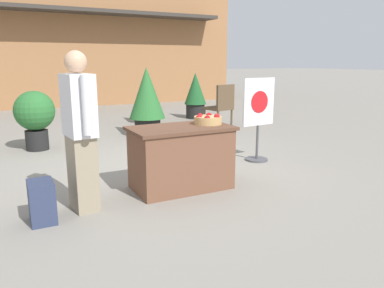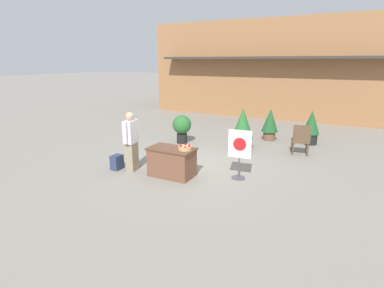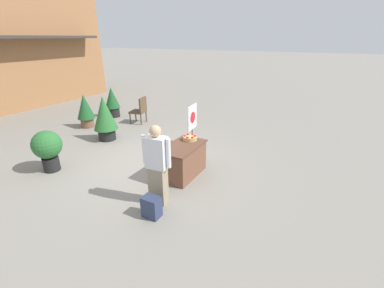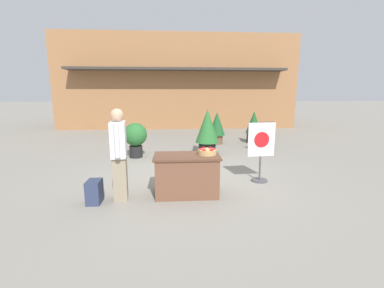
# 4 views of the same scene
# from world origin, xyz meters

# --- Properties ---
(ground_plane) EXTENTS (120.00, 120.00, 0.00)m
(ground_plane) POSITION_xyz_m (0.00, 0.00, 0.00)
(ground_plane) COLOR gray
(display_table) EXTENTS (1.26, 0.73, 0.79)m
(display_table) POSITION_xyz_m (-0.08, -1.15, 0.40)
(display_table) COLOR brown
(display_table) RESTS_ON ground_plane
(apple_basket) EXTENTS (0.36, 0.36, 0.13)m
(apple_basket) POSITION_xyz_m (0.32, -1.13, 0.85)
(apple_basket) COLOR tan
(apple_basket) RESTS_ON display_table
(person_visitor) EXTENTS (0.31, 0.61, 1.69)m
(person_visitor) POSITION_xyz_m (-1.31, -1.30, 0.86)
(person_visitor) COLOR gray
(person_visitor) RESTS_ON ground_plane
(backpack) EXTENTS (0.24, 0.34, 0.42)m
(backpack) POSITION_xyz_m (-1.76, -1.44, 0.21)
(backpack) COLOR #2D3856
(backpack) RESTS_ON ground_plane
(poster_board) EXTENTS (0.61, 0.36, 1.33)m
(poster_board) POSITION_xyz_m (1.60, -0.50, 0.73)
(poster_board) COLOR #4C4C51
(poster_board) RESTS_ON ground_plane
(patio_chair) EXTENTS (0.66, 0.66, 1.03)m
(patio_chair) POSITION_xyz_m (2.73, 2.46, 0.56)
(patio_chair) COLOR brown
(patio_chair) RESTS_ON ground_plane
(potted_plant_far_left) EXTENTS (0.71, 0.71, 1.07)m
(potted_plant_far_left) POSITION_xyz_m (-1.50, 1.94, 0.64)
(potted_plant_far_left) COLOR black
(potted_plant_far_left) RESTS_ON ground_plane
(potted_plant_near_left) EXTENTS (0.64, 0.64, 1.25)m
(potted_plant_near_left) POSITION_xyz_m (1.36, 3.92, 0.69)
(potted_plant_near_left) COLOR brown
(potted_plant_near_left) RESTS_ON ground_plane
(potted_plant_near_right) EXTENTS (0.77, 0.77, 1.46)m
(potted_plant_near_right) POSITION_xyz_m (0.77, 2.29, 0.81)
(potted_plant_near_right) COLOR black
(potted_plant_near_right) RESTS_ON ground_plane
(potted_plant_far_right) EXTENTS (0.61, 0.61, 1.27)m
(potted_plant_far_right) POSITION_xyz_m (2.86, 4.05, 0.67)
(potted_plant_far_right) COLOR black
(potted_plant_far_right) RESTS_ON ground_plane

